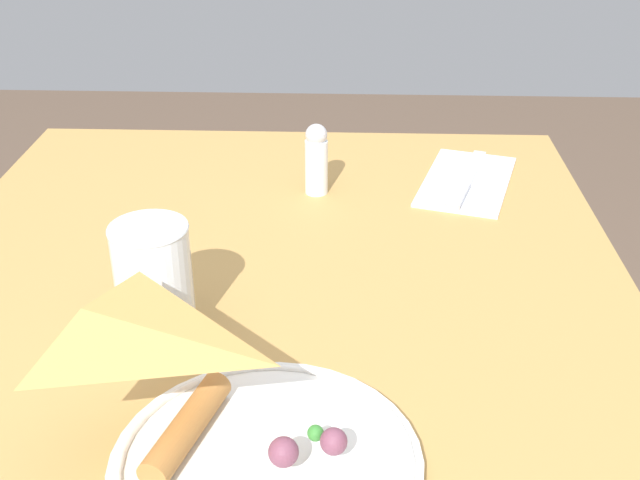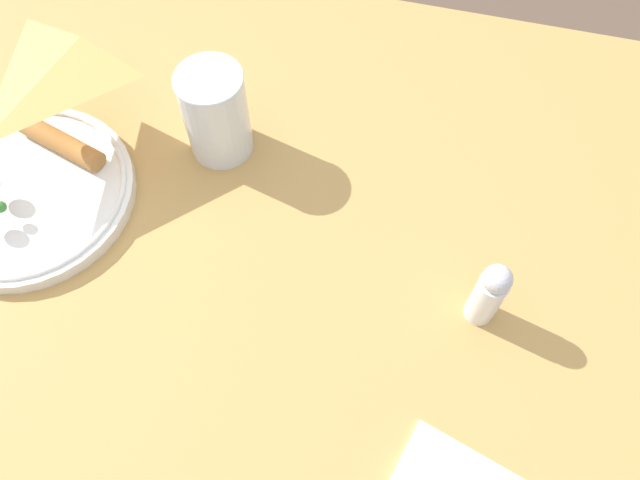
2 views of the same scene
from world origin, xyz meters
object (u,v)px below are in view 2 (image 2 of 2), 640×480
(salt_shaker, at_px, (489,294))
(dining_table, at_px, (204,258))
(milk_glass, at_px, (216,114))
(plate_pizza, at_px, (24,191))

(salt_shaker, bearing_deg, dining_table, 172.69)
(dining_table, relative_size, milk_glass, 9.70)
(plate_pizza, height_order, salt_shaker, salt_shaker)
(dining_table, height_order, salt_shaker, salt_shaker)
(milk_glass, xyz_separation_m, salt_shaker, (0.32, -0.14, -0.01))
(milk_glass, bearing_deg, salt_shaker, -23.65)
(plate_pizza, bearing_deg, dining_table, 8.49)
(dining_table, relative_size, salt_shaker, 11.62)
(dining_table, distance_m, milk_glass, 0.19)
(plate_pizza, bearing_deg, salt_shaker, -1.78)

